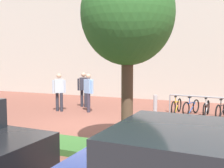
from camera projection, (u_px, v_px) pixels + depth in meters
ground_plane at (76, 126)px, 9.16m from camera, size 60.00×60.00×0.00m
building_facade at (142, 17)px, 16.13m from camera, size 28.00×1.20×10.00m
planter_strip at (29, 140)px, 7.31m from camera, size 7.00×1.10×0.16m
tree_sidewalk at (128, 15)px, 6.05m from camera, size 2.18×2.18×4.56m
bike_rack_cluster at (214, 109)px, 10.66m from camera, size 3.73×1.89×0.83m
bollard_steel at (155, 106)px, 10.67m from camera, size 0.16×0.16×0.90m
person_suited_dark at (84, 87)px, 12.99m from camera, size 0.54×0.41×1.72m
person_shirt_white at (59, 90)px, 11.87m from camera, size 0.50×0.43×1.72m
person_casual_tan at (89, 90)px, 11.72m from camera, size 0.56×0.39×1.72m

